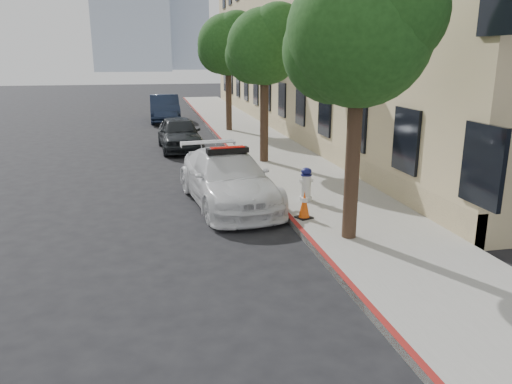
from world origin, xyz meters
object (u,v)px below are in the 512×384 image
Objects in this scene: parked_car_far at (165,108)px; traffic_cone at (304,205)px; fire_hydrant at (306,184)px; police_car at (228,179)px; parked_car_mid at (179,133)px.

traffic_cone is (2.51, -19.80, -0.32)m from parked_car_far.
fire_hydrant is 1.51m from traffic_cone.
police_car is 17.83m from parked_car_far.
police_car reaches higher than traffic_cone.
parked_car_far reaches higher than fire_hydrant.
parked_car_mid is (-0.75, 8.28, -0.01)m from police_car.
fire_hydrant is at bearing -22.35° from police_car.
fire_hydrant is (3.00, -18.37, -0.21)m from parked_car_far.
police_car is 1.23× the size of parked_car_mid.
parked_car_mid reaches higher than fire_hydrant.
police_car is 8.32m from parked_car_mid.
police_car is 5.70× the size of fire_hydrant.
police_car reaches higher than fire_hydrant.
parked_car_mid is 9.27m from fire_hydrant.
traffic_cone is (-0.49, -1.42, -0.11)m from fire_hydrant.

